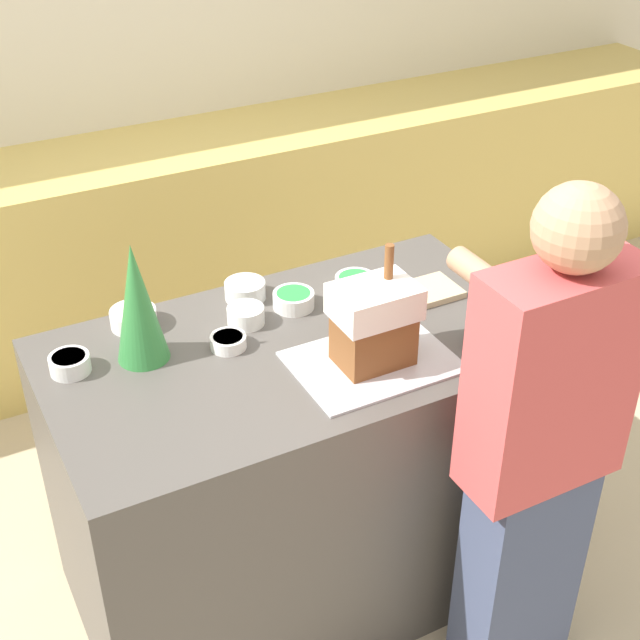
# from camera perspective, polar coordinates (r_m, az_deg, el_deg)

# --- Properties ---
(ground_plane) EXTENTS (12.00, 12.00, 0.00)m
(ground_plane) POSITION_cam_1_polar(r_m,az_deg,el_deg) (3.10, -1.17, -16.03)
(ground_plane) COLOR #C6B28E
(wall_back) EXTENTS (8.00, 0.05, 2.60)m
(wall_back) POSITION_cam_1_polar(r_m,az_deg,el_deg) (4.02, -14.49, 16.79)
(wall_back) COLOR beige
(wall_back) RESTS_ON ground_plane
(back_cabinet_block) EXTENTS (6.00, 0.60, 0.93)m
(back_cabinet_block) POSITION_cam_1_polar(r_m,az_deg,el_deg) (4.03, -11.66, 4.30)
(back_cabinet_block) COLOR #DBBC60
(back_cabinet_block) RESTS_ON ground_plane
(kitchen_island) EXTENTS (1.40, 0.79, 0.94)m
(kitchen_island) POSITION_cam_1_polar(r_m,az_deg,el_deg) (2.77, -1.28, -9.61)
(kitchen_island) COLOR #514C47
(kitchen_island) RESTS_ON ground_plane
(baking_tray) EXTENTS (0.43, 0.32, 0.01)m
(baking_tray) POSITION_cam_1_polar(r_m,az_deg,el_deg) (2.41, 3.38, -2.69)
(baking_tray) COLOR silver
(baking_tray) RESTS_ON kitchen_island
(gingerbread_house) EXTENTS (0.22, 0.16, 0.33)m
(gingerbread_house) POSITION_cam_1_polar(r_m,az_deg,el_deg) (2.34, 3.49, -0.14)
(gingerbread_house) COLOR brown
(gingerbread_house) RESTS_ON baking_tray
(decorative_tree) EXTENTS (0.14, 0.14, 0.35)m
(decorative_tree) POSITION_cam_1_polar(r_m,az_deg,el_deg) (2.38, -11.61, 1.06)
(decorative_tree) COLOR #33843D
(decorative_tree) RESTS_ON kitchen_island
(candy_bowl_near_tray_left) EXTENTS (0.13, 0.13, 0.04)m
(candy_bowl_near_tray_left) POSITION_cam_1_polar(r_m,az_deg,el_deg) (2.74, 2.29, 2.48)
(candy_bowl_near_tray_left) COLOR white
(candy_bowl_near_tray_left) RESTS_ON kitchen_island
(candy_bowl_far_left) EXTENTS (0.12, 0.12, 0.05)m
(candy_bowl_far_left) POSITION_cam_1_polar(r_m,az_deg,el_deg) (2.63, -1.70, 1.34)
(candy_bowl_far_left) COLOR white
(candy_bowl_far_left) RESTS_ON kitchen_island
(candy_bowl_center_rear) EXTENTS (0.10, 0.10, 0.04)m
(candy_bowl_center_rear) POSITION_cam_1_polar(r_m,az_deg,el_deg) (2.47, -5.90, -1.36)
(candy_bowl_center_rear) COLOR white
(candy_bowl_center_rear) RESTS_ON kitchen_island
(candy_bowl_behind_tray) EXTENTS (0.11, 0.11, 0.05)m
(candy_bowl_behind_tray) POSITION_cam_1_polar(r_m,az_deg,el_deg) (2.45, -15.73, -2.67)
(candy_bowl_behind_tray) COLOR white
(candy_bowl_behind_tray) RESTS_ON kitchen_island
(candy_bowl_far_right) EXTENTS (0.11, 0.11, 0.05)m
(candy_bowl_far_right) POSITION_cam_1_polar(r_m,az_deg,el_deg) (2.56, -4.78, 0.34)
(candy_bowl_far_right) COLOR white
(candy_bowl_far_right) RESTS_ON kitchen_island
(candy_bowl_near_tray_right) EXTENTS (0.13, 0.13, 0.05)m
(candy_bowl_near_tray_right) POSITION_cam_1_polar(r_m,az_deg,el_deg) (2.60, -11.86, 0.17)
(candy_bowl_near_tray_right) COLOR white
(candy_bowl_near_tray_right) RESTS_ON kitchen_island
(candy_bowl_beside_tree) EXTENTS (0.12, 0.12, 0.05)m
(candy_bowl_beside_tree) POSITION_cam_1_polar(r_m,az_deg,el_deg) (2.68, -4.82, 1.97)
(candy_bowl_beside_tree) COLOR silver
(candy_bowl_beside_tree) RESTS_ON kitchen_island
(cookbook) EXTENTS (0.20, 0.15, 0.02)m
(cookbook) POSITION_cam_1_polar(r_m,az_deg,el_deg) (2.72, 6.81, 1.81)
(cookbook) COLOR #CCB78C
(cookbook) RESTS_ON kitchen_island
(mug) EXTENTS (0.09, 0.09, 0.08)m
(mug) POSITION_cam_1_polar(r_m,az_deg,el_deg) (2.50, 10.40, -0.77)
(mug) COLOR #2D2D33
(mug) RESTS_ON kitchen_island
(person) EXTENTS (0.41, 0.51, 1.56)m
(person) POSITION_cam_1_polar(r_m,az_deg,el_deg) (2.37, 13.73, -8.52)
(person) COLOR #424C6B
(person) RESTS_ON ground_plane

